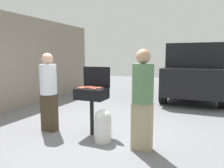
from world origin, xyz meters
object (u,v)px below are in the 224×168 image
(hot_dog_2, at_px, (100,88))
(hot_dog_7, at_px, (88,87))
(hot_dog_6, at_px, (93,87))
(hot_dog_11, at_px, (98,88))
(hot_dog_14, at_px, (93,87))
(parked_minivan, at_px, (194,71))
(propane_tank, at_px, (103,125))
(hot_dog_8, at_px, (101,87))
(hot_dog_9, at_px, (81,88))
(person_left, at_px, (49,89))
(hot_dog_4, at_px, (90,88))
(hot_dog_5, at_px, (93,88))
(person_right, at_px, (143,96))
(hot_dog_12, at_px, (85,88))
(hot_dog_1, at_px, (88,87))
(hot_dog_15, at_px, (91,87))
(hot_dog_13, at_px, (83,87))
(hot_dog_10, at_px, (98,88))
(hot_dog_0, at_px, (93,89))
(hot_dog_3, at_px, (82,88))
(bbq_grill, at_px, (92,95))

(hot_dog_2, height_order, hot_dog_7, same)
(hot_dog_6, distance_m, hot_dog_11, 0.15)
(hot_dog_11, xyz_separation_m, hot_dog_14, (-0.20, 0.13, 0.00))
(hot_dog_11, relative_size, parked_minivan, 0.03)
(propane_tank, bearing_deg, parked_minivan, 75.87)
(hot_dog_2, distance_m, hot_dog_8, 0.04)
(hot_dog_9, bearing_deg, person_left, 179.71)
(hot_dog_4, distance_m, parked_minivan, 5.33)
(hot_dog_8, relative_size, hot_dog_14, 1.00)
(hot_dog_5, distance_m, person_right, 1.08)
(hot_dog_5, distance_m, hot_dog_14, 0.25)
(hot_dog_7, distance_m, parked_minivan, 5.27)
(person_right, bearing_deg, hot_dog_5, -2.61)
(hot_dog_5, height_order, parked_minivan, parked_minivan)
(hot_dog_12, distance_m, parked_minivan, 5.39)
(hot_dog_1, xyz_separation_m, parked_minivan, (1.83, 4.92, 0.05))
(hot_dog_5, relative_size, hot_dog_12, 1.00)
(hot_dog_4, xyz_separation_m, hot_dog_15, (-0.02, 0.06, 0.00))
(hot_dog_7, relative_size, person_right, 0.08)
(hot_dog_7, bearing_deg, person_right, -15.77)
(hot_dog_8, bearing_deg, hot_dog_5, -114.08)
(hot_dog_13, relative_size, person_right, 0.08)
(hot_dog_9, relative_size, person_right, 0.08)
(hot_dog_4, height_order, hot_dog_10, same)
(person_left, xyz_separation_m, person_right, (2.09, -0.14, 0.03))
(hot_dog_0, relative_size, hot_dog_8, 1.00)
(hot_dog_6, relative_size, person_right, 0.08)
(hot_dog_9, height_order, hot_dog_10, same)
(hot_dog_9, bearing_deg, hot_dog_11, 29.35)
(hot_dog_3, relative_size, propane_tank, 0.21)
(hot_dog_5, xyz_separation_m, hot_dog_6, (-0.07, 0.14, 0.00))
(hot_dog_8, relative_size, hot_dog_12, 1.00)
(hot_dog_3, bearing_deg, hot_dog_15, 55.16)
(hot_dog_2, xyz_separation_m, hot_dog_4, (-0.17, -0.09, 0.00))
(bbq_grill, xyz_separation_m, hot_dog_6, (0.01, 0.06, 0.16))
(hot_dog_1, xyz_separation_m, hot_dog_2, (0.29, -0.03, 0.00))
(hot_dog_3, bearing_deg, bbq_grill, 41.72)
(hot_dog_2, height_order, hot_dog_3, same)
(hot_dog_11, bearing_deg, hot_dog_14, 146.59)
(hot_dog_3, height_order, hot_dog_5, same)
(hot_dog_6, bearing_deg, person_left, -166.97)
(person_left, bearing_deg, hot_dog_3, -12.78)
(bbq_grill, xyz_separation_m, hot_dog_8, (0.15, 0.10, 0.16))
(hot_dog_1, distance_m, hot_dog_3, 0.22)
(hot_dog_3, height_order, hot_dog_9, same)
(bbq_grill, relative_size, hot_dog_4, 7.41)
(bbq_grill, bearing_deg, hot_dog_7, 153.57)
(person_left, bearing_deg, hot_dog_15, -3.15)
(hot_dog_5, bearing_deg, parked_minivan, 72.39)
(bbq_grill, relative_size, person_left, 0.58)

